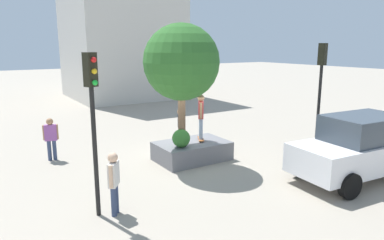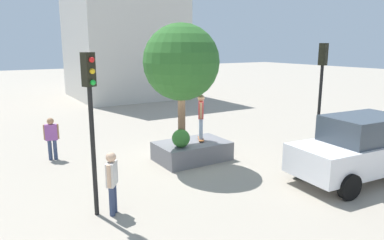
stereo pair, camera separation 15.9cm
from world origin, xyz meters
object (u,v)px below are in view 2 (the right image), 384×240
object	(u,v)px
skateboard	(201,139)
bystander_watching	(181,124)
skateboarder	(201,113)
traffic_light_median	(321,81)
pedestrian_crossing	(112,179)
police_car	(359,148)
traffic_light_corner	(91,107)
passerby_with_bag	(52,136)
planter_ledge	(192,151)
plaza_tree	(181,63)

from	to	relation	value
skateboard	bystander_watching	bearing A→B (deg)	-98.34
skateboarder	traffic_light_median	distance (m)	4.92
skateboard	pedestrian_crossing	size ratio (longest dim) A/B	0.46
police_car	pedestrian_crossing	distance (m)	8.18
skateboarder	traffic_light_corner	distance (m)	5.88
traffic_light_median	passerby_with_bag	bearing A→B (deg)	-29.45
planter_ledge	traffic_light_corner	bearing A→B (deg)	29.76
passerby_with_bag	traffic_light_median	bearing A→B (deg)	150.55
traffic_light_median	bystander_watching	world-z (taller)	traffic_light_median
plaza_tree	skateboarder	world-z (taller)	plaza_tree
police_car	traffic_light_median	xyz separation A→B (m)	(-0.86, -2.42, 2.00)
skateboarder	police_car	world-z (taller)	skateboarder
police_car	passerby_with_bag	size ratio (longest dim) A/B	2.85
traffic_light_corner	pedestrian_crossing	size ratio (longest dim) A/B	2.48
skateboard	passerby_with_bag	world-z (taller)	passerby_with_bag
plaza_tree	skateboard	world-z (taller)	plaza_tree
traffic_light_median	police_car	bearing A→B (deg)	70.50
police_car	skateboard	bearing A→B (deg)	-55.91
police_car	traffic_light_corner	bearing A→B (deg)	-14.09
traffic_light_median	passerby_with_bag	world-z (taller)	traffic_light_median
planter_ledge	police_car	bearing A→B (deg)	127.92
traffic_light_median	traffic_light_corner	bearing A→B (deg)	2.00
skateboard	police_car	bearing A→B (deg)	124.09
pedestrian_crossing	plaza_tree	bearing A→B (deg)	-144.45
planter_ledge	traffic_light_median	bearing A→B (deg)	152.87
traffic_light_corner	pedestrian_crossing	bearing A→B (deg)	154.64
skateboard	skateboarder	world-z (taller)	skateboarder
plaza_tree	pedestrian_crossing	xyz separation A→B (m)	(3.65, 2.61, -2.87)
traffic_light_median	bystander_watching	distance (m)	6.36
plaza_tree	pedestrian_crossing	size ratio (longest dim) A/B	2.61
skateboarder	traffic_light_corner	world-z (taller)	traffic_light_corner
skateboard	traffic_light_corner	size ratio (longest dim) A/B	0.19
planter_ledge	passerby_with_bag	world-z (taller)	passerby_with_bag
skateboard	passerby_with_bag	xyz separation A→B (m)	(5.20, -2.87, 0.20)
pedestrian_crossing	passerby_with_bag	size ratio (longest dim) A/B	1.02
plaza_tree	pedestrian_crossing	bearing A→B (deg)	35.55
traffic_light_median	bystander_watching	xyz separation A→B (m)	(3.78, -4.63, -2.18)
planter_ledge	bystander_watching	xyz separation A→B (m)	(-0.78, -2.30, 0.58)
traffic_light_median	passerby_with_bag	size ratio (longest dim) A/B	2.68
traffic_light_median	skateboard	bearing A→B (deg)	-30.16
traffic_light_corner	plaza_tree	bearing A→B (deg)	-149.11
planter_ledge	traffic_light_median	xyz separation A→B (m)	(-4.56, 2.33, 2.76)
skateboard	traffic_light_median	bearing A→B (deg)	149.84
skateboard	passerby_with_bag	bearing A→B (deg)	-28.88
skateboarder	traffic_light_median	xyz separation A→B (m)	(-4.11, 2.39, 1.29)
skateboarder	traffic_light_corner	bearing A→B (deg)	27.97
skateboarder	skateboard	bearing A→B (deg)	0.00
skateboard	skateboarder	xyz separation A→B (m)	(-0.00, 0.00, 1.05)
planter_ledge	bystander_watching	distance (m)	2.49
plaza_tree	traffic_light_median	size ratio (longest dim) A/B	1.00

